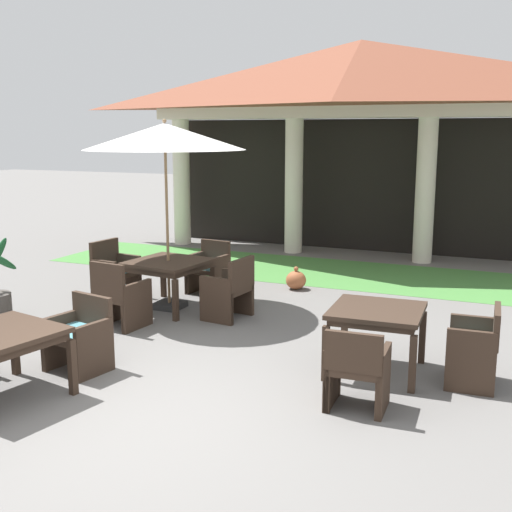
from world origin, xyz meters
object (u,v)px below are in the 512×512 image
Objects in this scene: patio_chair_mid_right_east at (230,290)px; terracotta_urn at (296,280)px; patio_table_near_foreground at (377,317)px; patio_chair_mid_right_south at (120,297)px; patio_chair_near_foreground_east at (476,346)px; patio_table_mid_right at (168,267)px; patio_umbrella_mid_right at (165,138)px; patio_chair_mid_left_north at (80,336)px; patio_chair_mid_right_west at (114,272)px; patio_chair_mid_right_north at (209,269)px; patio_chair_near_foreground_south at (357,370)px.

patio_chair_mid_right_east is 1.99m from terracotta_urn.
patio_chair_mid_right_south reaches higher than patio_table_near_foreground.
terracotta_urn is (-3.07, 3.11, -0.26)m from patio_chair_near_foreground_east.
patio_chair_near_foreground_east is 0.73× the size of patio_table_mid_right.
patio_table_mid_right is at bearing -63.43° from patio_umbrella_mid_right.
patio_chair_mid_left_north is 2.59m from patio_table_mid_right.
patio_table_near_foreground is 1.15× the size of patio_chair_mid_right_east.
patio_table_mid_right is at bearing 90.00° from patio_chair_mid_right_east.
patio_chair_mid_right_east is at bearing 68.47° from patio_chair_near_foreground_east.
patio_chair_mid_right_west reaches higher than patio_table_near_foreground.
patio_table_mid_right is 2.32m from terracotta_urn.
patio_chair_mid_right_west is at bearing 173.25° from patio_umbrella_mid_right.
patio_chair_mid_right_north reaches higher than patio_chair_mid_left_north.
terracotta_urn is at bearing 42.02° from patio_chair_near_foreground_east.
patio_table_mid_right is 2.96× the size of terracotta_urn.
patio_chair_near_foreground_south is 0.89× the size of patio_chair_mid_right_south.
patio_umbrella_mid_right is (-3.40, 1.32, 1.88)m from patio_table_near_foreground.
patio_table_near_foreground is 4.05m from patio_chair_mid_right_north.
patio_chair_mid_left_north is 0.97× the size of patio_chair_mid_right_north.
patio_table_near_foreground is 3.54m from patio_chair_mid_right_south.
patio_chair_mid_left_north is at bearing 35.19° from patio_chair_mid_right_west.
patio_chair_near_foreground_east is 0.92× the size of patio_chair_mid_right_south.
patio_umbrella_mid_right is at bearing 90.00° from patio_chair_mid_right_north.
patio_chair_near_foreground_south is at bearing -126.25° from patio_chair_mid_right_east.
patio_umbrella_mid_right is 3.00× the size of patio_chair_mid_right_west.
patio_chair_mid_right_east is (-3.36, 1.15, 0.00)m from patio_chair_near_foreground_east.
patio_table_mid_right is at bearing -69.82° from patio_chair_mid_left_north.
patio_umbrella_mid_right is at bearing 71.28° from patio_chair_near_foreground_east.
patio_chair_mid_right_west reaches higher than patio_table_mid_right.
patio_umbrella_mid_right is 2.36m from patio_chair_mid_right_north.
patio_chair_mid_right_east reaches higher than patio_table_mid_right.
patio_table_near_foreground is 4.69m from patio_chair_mid_right_west.
patio_chair_mid_right_south is 2.36× the size of terracotta_urn.
patio_chair_mid_left_north is 1.57m from patio_chair_mid_right_south.
patio_chair_near_foreground_south is 2.08× the size of terracotta_urn.
patio_chair_mid_left_north is at bearing -81.34° from patio_umbrella_mid_right.
patio_chair_mid_right_west is 2.97m from terracotta_urn.
patio_chair_mid_right_west is (-5.48, 1.40, 0.01)m from patio_chair_near_foreground_east.
patio_chair_mid_right_east is at bearing -6.75° from patio_umbrella_mid_right.
patio_chair_mid_left_north is 3.34m from patio_umbrella_mid_right.
patio_chair_mid_left_north is 0.29× the size of patio_umbrella_mid_right.
patio_chair_mid_right_east is 0.96× the size of patio_chair_mid_right_south.
terracotta_urn is at bearing -90.91° from patio_chair_mid_left_north.
patio_chair_mid_right_south reaches higher than patio_table_mid_right.
patio_table_mid_right is at bearing -126.49° from terracotta_urn.
patio_umbrella_mid_right is 2.34m from patio_chair_mid_right_west.
patio_table_mid_right is (-3.44, 2.35, 0.24)m from patio_chair_near_foreground_south.
terracotta_urn is (1.48, 2.89, -0.26)m from patio_chair_mid_right_south.
patio_chair_near_foreground_east is 1.45m from patio_chair_near_foreground_south.
patio_table_near_foreground is 3.79m from terracotta_urn.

